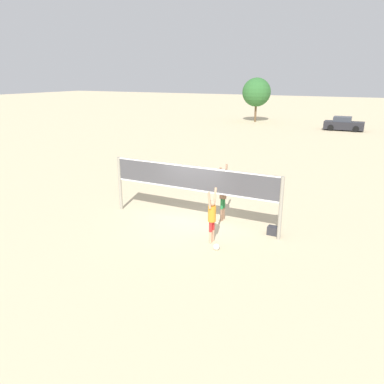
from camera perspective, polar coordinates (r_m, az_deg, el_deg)
The scene contains 8 objects.
ground_plane at distance 15.15m, azimuth -0.00°, elevation -4.66°, with size 200.00×200.00×0.00m, color beige.
volleyball_net at distance 14.62m, azimuth -0.00°, elevation 1.24°, with size 7.18×0.13×2.35m.
player_spiker at distance 13.07m, azimuth 3.06°, elevation -3.55°, with size 0.28×0.68×1.96m.
player_blocker at distance 15.07m, azimuth 4.76°, elevation 0.07°, with size 0.28×0.73×2.29m.
volleyball at distance 12.86m, azimuth 3.73°, elevation -8.33°, with size 0.22×0.22×0.22m.
gear_bag at distance 14.30m, azimuth 12.30°, elevation -5.77°, with size 0.43×0.30×0.32m.
parked_car_near at distance 43.85m, azimuth 22.10°, elevation 9.54°, with size 4.08×1.95×1.46m.
tree_left_cluster at distance 48.98m, azimuth 9.80°, elevation 14.75°, with size 3.53×3.53×5.42m.
Camera 1 is at (6.39, -12.50, 5.68)m, focal length 35.00 mm.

